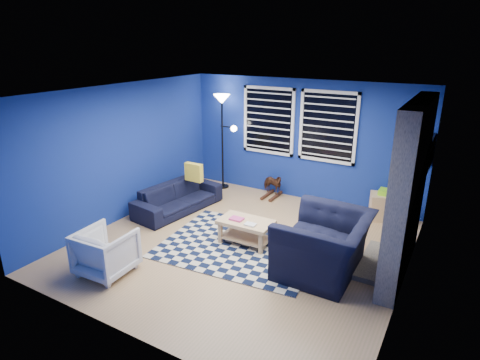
% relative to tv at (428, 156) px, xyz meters
% --- Properties ---
extents(floor, '(5.00, 5.00, 0.00)m').
position_rel_tv_xyz_m(floor, '(-2.45, -2.00, -1.40)').
color(floor, tan).
rests_on(floor, ground).
extents(ceiling, '(5.00, 5.00, 0.00)m').
position_rel_tv_xyz_m(ceiling, '(-2.45, -2.00, 1.10)').
color(ceiling, white).
rests_on(ceiling, wall_back).
extents(wall_back, '(5.00, 0.00, 5.00)m').
position_rel_tv_xyz_m(wall_back, '(-2.45, 0.50, -0.15)').
color(wall_back, navy).
rests_on(wall_back, floor).
extents(wall_left, '(0.00, 5.00, 5.00)m').
position_rel_tv_xyz_m(wall_left, '(-4.95, -2.00, -0.15)').
color(wall_left, navy).
rests_on(wall_left, floor).
extents(wall_right, '(0.00, 5.00, 5.00)m').
position_rel_tv_xyz_m(wall_right, '(0.05, -2.00, -0.15)').
color(wall_right, navy).
rests_on(wall_right, floor).
extents(fireplace, '(0.65, 2.00, 2.50)m').
position_rel_tv_xyz_m(fireplace, '(-0.09, -1.50, -0.20)').
color(fireplace, gray).
rests_on(fireplace, floor).
extents(window_left, '(1.17, 0.06, 1.42)m').
position_rel_tv_xyz_m(window_left, '(-3.20, 0.46, 0.20)').
color(window_left, black).
rests_on(window_left, wall_back).
extents(window_right, '(1.17, 0.06, 1.42)m').
position_rel_tv_xyz_m(window_right, '(-1.90, 0.46, 0.20)').
color(window_right, black).
rests_on(window_right, wall_back).
extents(tv, '(0.07, 1.00, 0.58)m').
position_rel_tv_xyz_m(tv, '(0.00, 0.00, 0.00)').
color(tv, black).
rests_on(tv, wall_right).
extents(rug, '(2.67, 2.21, 0.02)m').
position_rel_tv_xyz_m(rug, '(-2.44, -2.02, -1.39)').
color(rug, black).
rests_on(rug, floor).
extents(sofa, '(1.94, 0.98, 0.54)m').
position_rel_tv_xyz_m(sofa, '(-4.25, -1.37, -1.13)').
color(sofa, black).
rests_on(sofa, floor).
extents(armchair_big, '(1.36, 1.19, 0.88)m').
position_rel_tv_xyz_m(armchair_big, '(-1.02, -2.09, -0.96)').
color(armchair_big, black).
rests_on(armchair_big, floor).
extents(armchair_bent, '(0.75, 0.77, 0.67)m').
position_rel_tv_xyz_m(armchair_bent, '(-3.73, -3.68, -1.06)').
color(armchair_bent, gray).
rests_on(armchair_bent, floor).
extents(rocking_horse, '(0.36, 0.58, 0.45)m').
position_rel_tv_xyz_m(rocking_horse, '(-2.96, 0.23, -1.10)').
color(rocking_horse, '#422315').
rests_on(rocking_horse, floor).
extents(coffee_table, '(0.89, 0.52, 0.44)m').
position_rel_tv_xyz_m(coffee_table, '(-2.41, -1.91, -1.09)').
color(coffee_table, tan).
rests_on(coffee_table, rug).
extents(cabinet, '(0.69, 0.56, 0.59)m').
position_rel_tv_xyz_m(cabinet, '(-0.58, 0.25, -1.14)').
color(cabinet, tan).
rests_on(cabinet, floor).
extents(floor_lamp, '(0.58, 0.35, 2.12)m').
position_rel_tv_xyz_m(floor_lamp, '(-4.17, 0.20, 0.33)').
color(floor_lamp, black).
rests_on(floor_lamp, floor).
extents(throw_pillow, '(0.39, 0.13, 0.36)m').
position_rel_tv_xyz_m(throw_pillow, '(-4.10, -1.02, -0.68)').
color(throw_pillow, yellow).
rests_on(throw_pillow, sofa).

